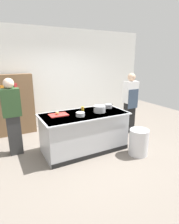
# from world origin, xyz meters

# --- Properties ---
(ground_plane) EXTENTS (10.00, 10.00, 0.00)m
(ground_plane) POSITION_xyz_m (0.00, 0.00, 0.00)
(ground_plane) COLOR slate
(back_wall) EXTENTS (6.40, 0.12, 3.00)m
(back_wall) POSITION_xyz_m (0.00, 2.10, 1.50)
(back_wall) COLOR white
(back_wall) RESTS_ON ground_plane
(counter_island) EXTENTS (1.98, 0.98, 0.90)m
(counter_island) POSITION_xyz_m (0.00, -0.00, 0.47)
(counter_island) COLOR #B7BABF
(counter_island) RESTS_ON ground_plane
(cutting_board) EXTENTS (0.40, 0.28, 0.02)m
(cutting_board) POSITION_xyz_m (-0.56, 0.15, 0.91)
(cutting_board) COLOR red
(cutting_board) RESTS_ON counter_island
(onion) EXTENTS (0.08, 0.08, 0.08)m
(onion) POSITION_xyz_m (-0.58, 0.15, 0.96)
(onion) COLOR tan
(onion) RESTS_ON cutting_board
(stock_pot) EXTENTS (0.34, 0.28, 0.15)m
(stock_pot) POSITION_xyz_m (0.37, -0.07, 0.98)
(stock_pot) COLOR #B7BABF
(stock_pot) RESTS_ON counter_island
(sauce_pan) EXTENTS (0.25, 0.18, 0.10)m
(sauce_pan) POSITION_xyz_m (0.75, 0.13, 0.95)
(sauce_pan) COLOR #99999E
(sauce_pan) RESTS_ON counter_island
(mixing_bowl) EXTENTS (0.19, 0.19, 0.09)m
(mixing_bowl) POSITION_xyz_m (-0.16, -0.15, 0.94)
(mixing_bowl) COLOR #B7BABF
(mixing_bowl) RESTS_ON counter_island
(juice_cup) EXTENTS (0.07, 0.07, 0.10)m
(juice_cup) POSITION_xyz_m (0.08, 0.23, 0.95)
(juice_cup) COLOR yellow
(juice_cup) RESTS_ON counter_island
(trash_bin) EXTENTS (0.43, 0.43, 0.60)m
(trash_bin) POSITION_xyz_m (0.97, -0.79, 0.30)
(trash_bin) COLOR silver
(trash_bin) RESTS_ON ground_plane
(person_chef) EXTENTS (0.38, 0.25, 1.72)m
(person_chef) POSITION_xyz_m (1.65, 0.37, 0.91)
(person_chef) COLOR black
(person_chef) RESTS_ON ground_plane
(person_guest) EXTENTS (0.38, 0.24, 1.72)m
(person_guest) POSITION_xyz_m (-1.46, 0.58, 0.91)
(person_guest) COLOR #2F2F2F
(person_guest) RESTS_ON ground_plane
(bookshelf) EXTENTS (1.10, 0.31, 1.70)m
(bookshelf) POSITION_xyz_m (-1.30, 1.80, 0.85)
(bookshelf) COLOR brown
(bookshelf) RESTS_ON ground_plane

